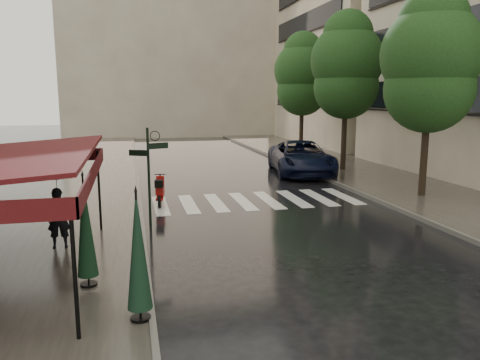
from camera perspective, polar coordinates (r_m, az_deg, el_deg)
name	(u,v)px	position (r m, az deg, el deg)	size (l,w,h in m)	color
ground	(204,257)	(12.03, -4.39, -9.36)	(120.00, 120.00, 0.00)	black
sidewalk_near	(72,180)	(23.72, -19.80, -0.05)	(6.00, 60.00, 0.12)	#38332D
sidewalk_far	(355,170)	(26.41, 13.86, 1.24)	(5.50, 60.00, 0.12)	#38332D
curb_near	(137,178)	(23.55, -12.42, 0.28)	(0.12, 60.00, 0.16)	#595651
curb_far	(307,171)	(25.26, 8.19, 1.08)	(0.12, 60.00, 0.16)	#595651
crosswalk	(256,201)	(18.28, 1.93, -2.52)	(7.85, 3.20, 0.01)	silver
signpost	(149,170)	(14.39, -11.05, 1.24)	(1.17, 0.29, 3.10)	black
haussmann_far	(351,33)	(41.76, 13.34, 17.09)	(8.00, 16.00, 18.50)	gray
backdrop_building	(174,36)	(49.80, -8.06, 16.96)	(22.00, 6.00, 20.00)	gray
tree_near	(431,62)	(19.81, 22.22, 13.20)	(3.80, 3.80, 7.99)	black
tree_mid	(347,66)	(25.83, 12.87, 13.41)	(3.80, 3.80, 8.34)	black
tree_far	(303,75)	(32.33, 7.63, 12.62)	(3.80, 3.80, 8.16)	black
pedestrian_with_umbrella	(57,187)	(12.83, -21.43, -0.84)	(0.97, 0.99, 2.41)	black
scooter	(160,192)	(17.77, -9.74, -1.41)	(0.51, 1.63, 1.07)	black
parked_car	(301,157)	(24.79, 7.45, 2.74)	(2.84, 6.15, 1.71)	black
parasol_front	(85,226)	(10.11, -18.33, -5.34)	(0.43, 0.43, 2.39)	black
parasol_back	(138,251)	(8.34, -12.32, -8.42)	(0.44, 0.44, 2.36)	black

